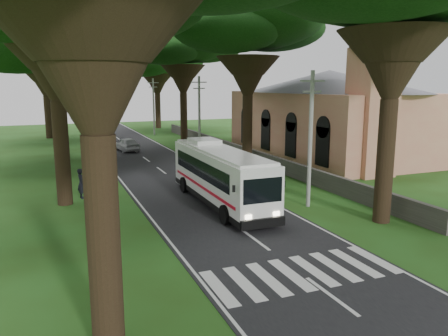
# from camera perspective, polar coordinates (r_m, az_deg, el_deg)

# --- Properties ---
(ground) EXTENTS (140.00, 140.00, 0.00)m
(ground) POSITION_cam_1_polar(r_m,az_deg,el_deg) (19.24, 6.70, -11.23)
(ground) COLOR #244513
(ground) RESTS_ON ground
(road) EXTENTS (8.00, 120.00, 0.04)m
(road) POSITION_cam_1_polar(r_m,az_deg,el_deg) (42.12, -9.83, 0.89)
(road) COLOR black
(road) RESTS_ON ground
(crosswalk) EXTENTS (8.00, 3.00, 0.01)m
(crosswalk) POSITION_cam_1_polar(r_m,az_deg,el_deg) (17.66, 9.90, -13.42)
(crosswalk) COLOR silver
(crosswalk) RESTS_ON ground
(property_wall) EXTENTS (0.35, 50.00, 1.20)m
(property_wall) POSITION_cam_1_polar(r_m,az_deg,el_deg) (43.85, 1.99, 2.22)
(property_wall) COLOR #383533
(property_wall) RESTS_ON ground
(church) EXTENTS (14.00, 24.00, 11.60)m
(church) POSITION_cam_1_polar(r_m,az_deg,el_deg) (45.70, 13.62, 7.71)
(church) COLOR tan
(church) RESTS_ON ground
(pole_near) EXTENTS (1.60, 0.24, 8.00)m
(pole_near) POSITION_cam_1_polar(r_m,az_deg,el_deg) (26.00, 11.22, 3.97)
(pole_near) COLOR gray
(pole_near) RESTS_ON ground
(pole_mid) EXTENTS (1.60, 0.24, 8.00)m
(pole_mid) POSITION_cam_1_polar(r_m,az_deg,el_deg) (44.03, -3.24, 6.93)
(pole_mid) COLOR gray
(pole_mid) RESTS_ON ground
(pole_far) EXTENTS (1.60, 0.24, 8.00)m
(pole_far) POSITION_cam_1_polar(r_m,az_deg,el_deg) (63.26, -9.17, 8.02)
(pole_far) COLOR gray
(pole_far) RESTS_ON ground
(tree_l_midb) EXTENTS (16.37, 16.37, 15.15)m
(tree_l_midb) POSITION_cam_1_polar(r_m,az_deg,el_deg) (45.79, -21.31, 15.68)
(tree_l_midb) COLOR black
(tree_l_midb) RESTS_ON ground
(tree_l_far) EXTENTS (12.75, 12.75, 14.26)m
(tree_l_far) POSITION_cam_1_polar(r_m,az_deg,el_deg) (63.70, -22.54, 13.84)
(tree_l_far) COLOR black
(tree_l_far) RESTS_ON ground
(tree_r_mida) EXTENTS (13.07, 13.07, 15.55)m
(tree_r_mida) POSITION_cam_1_polar(r_m,az_deg,el_deg) (39.65, 3.21, 18.64)
(tree_r_mida) COLOR black
(tree_r_mida) RESTS_ON ground
(tree_r_midb) EXTENTS (13.98, 13.98, 15.63)m
(tree_r_midb) POSITION_cam_1_polar(r_m,az_deg,el_deg) (56.21, -5.45, 16.26)
(tree_r_midb) COLOR black
(tree_r_midb) RESTS_ON ground
(tree_r_far) EXTENTS (13.79, 13.79, 14.43)m
(tree_r_far) POSITION_cam_1_polar(r_m,az_deg,el_deg) (73.72, -8.82, 14.01)
(tree_r_far) COLOR black
(tree_r_far) RESTS_ON ground
(coach_bus) EXTENTS (2.76, 11.50, 3.39)m
(coach_bus) POSITION_cam_1_polar(r_m,az_deg,el_deg) (26.46, -0.57, -0.87)
(coach_bus) COLOR white
(coach_bus) RESTS_ON ground
(distant_car_a) EXTENTS (2.42, 4.57, 1.48)m
(distant_car_a) POSITION_cam_1_polar(r_m,az_deg,el_deg) (48.85, -12.60, 3.06)
(distant_car_a) COLOR #AEADB2
(distant_car_a) RESTS_ON road
(distant_car_b) EXTENTS (2.13, 3.97, 1.24)m
(distant_car_b) POSITION_cam_1_polar(r_m,az_deg,el_deg) (64.31, -16.93, 4.58)
(distant_car_b) COLOR navy
(distant_car_b) RESTS_ON road
(pedestrian) EXTENTS (0.60, 0.79, 1.94)m
(pedestrian) POSITION_cam_1_polar(r_m,az_deg,el_deg) (29.39, -18.15, -1.93)
(pedestrian) COLOR black
(pedestrian) RESTS_ON ground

